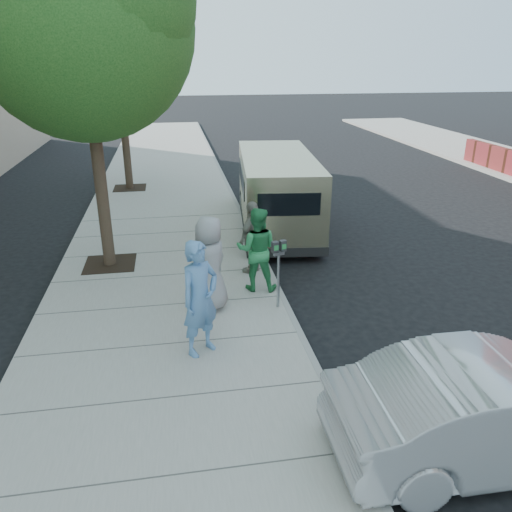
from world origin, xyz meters
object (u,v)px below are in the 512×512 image
at_px(tree_far, 118,54).
at_px(person_green_shirt, 257,249).
at_px(person_gray_shirt, 210,264).
at_px(person_striped_polo, 253,237).
at_px(sedan, 501,410).
at_px(van, 277,191).
at_px(tree_near, 83,18).
at_px(parking_meter, 279,260).
at_px(person_officer, 200,298).

relative_size(tree_far, person_green_shirt, 3.59).
height_order(person_gray_shirt, person_striped_polo, person_gray_shirt).
relative_size(sedan, person_striped_polo, 2.56).
xyz_separation_m(person_green_shirt, person_gray_shirt, (-1.05, -0.74, 0.05)).
bearing_deg(van, tree_near, -146.67).
bearing_deg(person_striped_polo, tree_near, -63.47).
distance_m(tree_far, van, 7.88).
bearing_deg(tree_near, tree_far, 90.00).
height_order(van, person_gray_shirt, van).
relative_size(parking_meter, sedan, 0.32).
bearing_deg(person_striped_polo, person_gray_shirt, 9.82).
xyz_separation_m(parking_meter, person_officer, (-1.61, -1.37, -0.02)).
bearing_deg(sedan, parking_meter, 25.33).
bearing_deg(tree_far, tree_near, -90.00).
bearing_deg(sedan, person_striped_polo, 20.12).
xyz_separation_m(tree_far, parking_meter, (3.50, -10.46, -3.72)).
height_order(person_officer, person_green_shirt, person_officer).
bearing_deg(person_officer, parking_meter, 3.62).
bearing_deg(person_striped_polo, person_green_shirt, 39.34).
distance_m(van, person_gray_shirt, 5.58).
relative_size(tree_near, tree_far, 1.16).
bearing_deg(person_gray_shirt, person_striped_polo, -172.31).
bearing_deg(person_striped_polo, parking_meter, 50.15).
height_order(sedan, person_officer, person_officer).
bearing_deg(sedan, tree_near, 38.13).
distance_m(parking_meter, person_officer, 2.11).
bearing_deg(person_striped_polo, person_officer, 20.13).
height_order(person_officer, person_gray_shirt, person_officer).
xyz_separation_m(sedan, person_gray_shirt, (-3.27, 4.41, 0.39)).
distance_m(tree_near, sedan, 10.17).
relative_size(person_gray_shirt, person_striped_polo, 1.13).
bearing_deg(sedan, van, 5.97).
bearing_deg(person_green_shirt, person_gray_shirt, 48.74).
bearing_deg(tree_near, van, 27.27).
distance_m(tree_far, person_gray_shirt, 11.18).
bearing_deg(person_green_shirt, van, -93.69).
relative_size(parking_meter, person_officer, 0.70).
distance_m(tree_far, person_officer, 12.55).
distance_m(parking_meter, person_gray_shirt, 1.33).
relative_size(van, sedan, 1.41).
xyz_separation_m(van, person_green_shirt, (-1.34, -4.30, -0.12)).
xyz_separation_m(parking_meter, van, (1.06, 5.22, 0.00)).
bearing_deg(person_gray_shirt, tree_near, -99.14).
bearing_deg(van, parking_meter, -95.44).
xyz_separation_m(van, sedan, (0.89, -9.45, -0.46)).
distance_m(parking_meter, person_green_shirt, 0.96).
bearing_deg(van, person_officer, -106.02).
distance_m(person_green_shirt, person_striped_polo, 0.92).
distance_m(parking_meter, person_striped_polo, 1.85).
distance_m(person_gray_shirt, person_striped_polo, 2.00).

